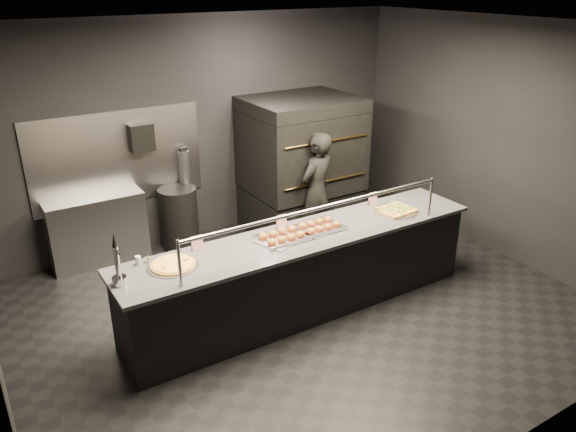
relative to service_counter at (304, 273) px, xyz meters
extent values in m
plane|color=black|center=(0.00, 0.00, -0.46)|extent=(6.00, 6.00, 0.00)
plane|color=black|center=(0.00, 0.00, 2.54)|extent=(6.00, 6.00, 0.00)
cube|color=black|center=(0.00, 2.50, 1.04)|extent=(6.00, 0.04, 3.00)
cube|color=black|center=(0.00, -2.50, 1.04)|extent=(6.00, 0.04, 3.00)
cube|color=black|center=(3.00, 0.00, 1.04)|extent=(0.04, 5.00, 3.00)
cube|color=#99999E|center=(-1.20, 2.48, 0.84)|extent=(2.20, 0.02, 1.20)
cube|color=black|center=(0.00, 0.00, -0.02)|extent=(4.00, 0.70, 0.88)
cube|color=#313136|center=(0.00, 0.00, 0.44)|extent=(4.10, 0.78, 0.04)
cylinder|color=#99999E|center=(-1.50, -0.30, 0.68)|extent=(0.03, 0.03, 0.45)
cylinder|color=#99999E|center=(1.50, -0.30, 0.68)|extent=(0.03, 0.03, 0.45)
cylinder|color=#99999E|center=(0.00, -0.30, 0.88)|extent=(3.00, 0.04, 0.04)
cube|color=black|center=(1.20, 1.90, -0.16)|extent=(1.50, 1.15, 0.60)
cube|color=black|center=(1.20, 1.90, 0.44)|extent=(1.50, 1.20, 0.55)
cube|color=black|center=(1.20, 1.90, 0.99)|extent=(1.50, 1.20, 0.55)
cube|color=black|center=(1.20, 1.90, 1.36)|extent=(1.50, 1.20, 0.18)
cylinder|color=gold|center=(1.20, 1.28, 0.44)|extent=(1.30, 0.02, 0.02)
cylinder|color=gold|center=(1.20, 1.28, 0.99)|extent=(1.30, 0.02, 0.02)
cube|color=#99999E|center=(-1.60, 2.32, -0.01)|extent=(1.20, 0.35, 0.90)
cube|color=black|center=(-0.90, 2.39, 1.09)|extent=(0.30, 0.20, 0.35)
cylinder|color=#B2B2B7|center=(-0.35, 2.40, 0.59)|extent=(0.14, 0.14, 0.45)
cube|color=black|center=(-0.35, 2.40, 0.84)|extent=(0.10, 0.06, 0.06)
cylinder|color=silver|center=(-1.95, 0.01, 0.49)|extent=(0.13, 0.13, 0.07)
cylinder|color=silver|center=(-1.95, 0.01, 0.66)|extent=(0.05, 0.05, 0.33)
cylinder|color=silver|center=(-1.95, -0.06, 0.81)|extent=(0.02, 0.09, 0.02)
cone|color=black|center=(-1.95, 0.01, 0.89)|extent=(0.05, 0.05, 0.13)
cylinder|color=silver|center=(-1.43, 0.08, 0.46)|extent=(0.49, 0.49, 0.01)
cylinder|color=#B18138|center=(-1.43, 0.08, 0.47)|extent=(0.43, 0.43, 0.02)
cylinder|color=#FAD551|center=(-1.43, 0.08, 0.49)|extent=(0.37, 0.37, 0.01)
cube|color=silver|center=(-0.25, 0.04, 0.47)|extent=(0.60, 0.51, 0.02)
ellipsoid|color=#A36623|center=(-0.43, -0.05, 0.51)|extent=(0.09, 0.09, 0.06)
ellipsoid|color=#A36623|center=(-0.43, 0.12, 0.51)|extent=(0.09, 0.09, 0.06)
ellipsoid|color=#A36623|center=(-0.31, -0.05, 0.51)|extent=(0.09, 0.09, 0.06)
ellipsoid|color=#A36623|center=(-0.31, 0.12, 0.51)|extent=(0.09, 0.09, 0.06)
ellipsoid|color=#A36623|center=(-0.20, -0.05, 0.51)|extent=(0.09, 0.09, 0.06)
ellipsoid|color=#A36623|center=(-0.20, 0.12, 0.51)|extent=(0.09, 0.09, 0.06)
ellipsoid|color=#A36623|center=(-0.08, -0.05, 0.51)|extent=(0.09, 0.09, 0.06)
ellipsoid|color=#A36623|center=(-0.08, 0.12, 0.51)|extent=(0.09, 0.09, 0.06)
cube|color=silver|center=(0.23, 0.05, 0.47)|extent=(0.54, 0.43, 0.02)
ellipsoid|color=#A36623|center=(0.06, -0.03, 0.50)|extent=(0.09, 0.09, 0.06)
ellipsoid|color=#A36623|center=(0.06, 0.13, 0.50)|extent=(0.09, 0.09, 0.06)
ellipsoid|color=#A36623|center=(0.17, -0.03, 0.50)|extent=(0.09, 0.09, 0.06)
ellipsoid|color=#A36623|center=(0.17, 0.13, 0.50)|extent=(0.09, 0.09, 0.06)
ellipsoid|color=#A36623|center=(0.28, -0.03, 0.50)|extent=(0.09, 0.09, 0.06)
ellipsoid|color=#A36623|center=(0.28, 0.13, 0.50)|extent=(0.09, 0.09, 0.06)
ellipsoid|color=#A36623|center=(0.39, -0.03, 0.50)|extent=(0.09, 0.09, 0.06)
ellipsoid|color=#A36623|center=(0.39, 0.13, 0.50)|extent=(0.09, 0.09, 0.06)
cylinder|color=silver|center=(1.25, -0.04, 0.46)|extent=(0.49, 0.49, 0.01)
cube|color=#B18138|center=(1.25, -0.04, 0.48)|extent=(0.40, 0.36, 0.02)
cube|color=#FAD551|center=(1.25, -0.04, 0.49)|extent=(0.38, 0.34, 0.01)
cube|color=#53912F|center=(1.25, -0.04, 0.50)|extent=(0.36, 0.32, 0.01)
cylinder|color=silver|center=(-1.69, 0.28, 0.50)|extent=(0.05, 0.05, 0.09)
cylinder|color=silver|center=(-1.60, 0.28, 0.49)|extent=(0.04, 0.04, 0.07)
cube|color=white|center=(-1.09, 0.28, 0.53)|extent=(0.12, 0.04, 0.15)
cube|color=white|center=(-0.11, 0.28, 0.53)|extent=(0.12, 0.04, 0.15)
cube|color=white|center=(1.16, 0.28, 0.53)|extent=(0.12, 0.04, 0.15)
cylinder|color=black|center=(-0.55, 2.22, -0.04)|extent=(0.50, 0.50, 0.84)
imported|color=black|center=(1.00, 1.22, 0.34)|extent=(0.69, 0.57, 1.61)
camera|label=1|loc=(-2.98, -4.44, 2.98)|focal=35.00mm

